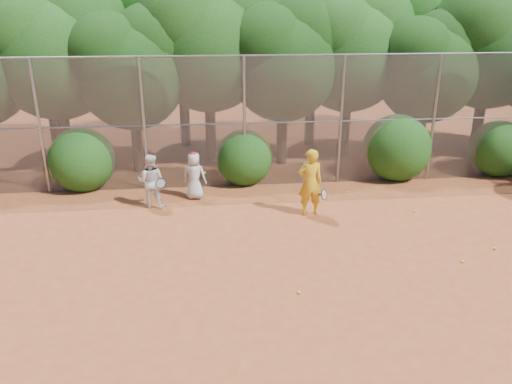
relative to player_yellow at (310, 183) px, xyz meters
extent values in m
plane|color=#9B4823|center=(-0.56, -3.50, -0.93)|extent=(80.00, 80.00, 0.00)
cylinder|color=gray|center=(-7.56, 2.50, 1.07)|extent=(0.09, 0.09, 4.00)
cylinder|color=gray|center=(-4.56, 2.50, 1.07)|extent=(0.09, 0.09, 4.00)
cylinder|color=gray|center=(-1.56, 2.50, 1.07)|extent=(0.09, 0.09, 4.00)
cylinder|color=gray|center=(1.44, 2.50, 1.07)|extent=(0.09, 0.09, 4.00)
cylinder|color=gray|center=(4.44, 2.50, 1.07)|extent=(0.09, 0.09, 4.00)
cylinder|color=gray|center=(-0.56, 2.50, 3.07)|extent=(20.00, 0.05, 0.05)
cylinder|color=gray|center=(-0.56, 2.50, 1.07)|extent=(20.00, 0.04, 0.04)
cube|color=slate|center=(-0.56, 2.50, 1.07)|extent=(20.00, 0.02, 4.00)
cylinder|color=black|center=(-7.56, 5.00, 0.33)|extent=(0.38, 0.38, 2.52)
sphere|color=#164411|center=(-7.56, 5.00, 2.80)|extent=(4.03, 4.03, 4.03)
sphere|color=#164411|center=(-6.76, 5.40, 3.81)|extent=(3.23, 3.23, 3.23)
sphere|color=#164411|center=(-8.27, 4.70, 3.61)|extent=(3.02, 3.02, 3.02)
cylinder|color=black|center=(-5.06, 4.30, 0.16)|extent=(0.36, 0.36, 2.17)
sphere|color=black|center=(-5.06, 4.30, 2.28)|extent=(3.47, 3.47, 3.47)
sphere|color=black|center=(-4.37, 4.64, 3.15)|extent=(2.78, 2.78, 2.78)
sphere|color=black|center=(-5.67, 4.04, 2.98)|extent=(2.60, 2.60, 2.60)
cylinder|color=black|center=(-2.56, 5.30, 0.40)|extent=(0.39, 0.39, 2.66)
sphere|color=#164411|center=(-2.56, 5.30, 3.01)|extent=(4.26, 4.26, 4.26)
sphere|color=#164411|center=(-1.71, 5.72, 4.07)|extent=(3.40, 3.40, 3.40)
sphere|color=#164411|center=(-3.31, 4.98, 3.86)|extent=(3.19, 3.19, 3.19)
cylinder|color=black|center=(-0.06, 4.70, 0.21)|extent=(0.37, 0.37, 2.27)
sphere|color=black|center=(-0.06, 4.70, 2.44)|extent=(3.64, 3.64, 3.64)
sphere|color=black|center=(0.67, 5.06, 3.35)|extent=(2.91, 2.91, 2.91)
sphere|color=black|center=(-0.70, 4.42, 3.17)|extent=(2.73, 2.73, 2.73)
cylinder|color=black|center=(2.44, 5.50, 0.30)|extent=(0.38, 0.38, 2.45)
sphere|color=#164411|center=(2.44, 5.50, 2.70)|extent=(3.92, 3.92, 3.92)
sphere|color=#164411|center=(3.22, 5.89, 3.68)|extent=(3.14, 3.14, 3.14)
sphere|color=#164411|center=(1.75, 5.20, 3.48)|extent=(2.94, 2.94, 2.94)
cylinder|color=black|center=(4.94, 4.50, 0.12)|extent=(0.36, 0.36, 2.10)
sphere|color=black|center=(4.94, 4.50, 2.18)|extent=(3.36, 3.36, 3.36)
sphere|color=black|center=(5.61, 4.83, 3.02)|extent=(2.69, 2.69, 2.69)
sphere|color=black|center=(4.35, 4.25, 2.85)|extent=(2.52, 2.52, 2.52)
cylinder|color=black|center=(7.44, 5.10, 0.37)|extent=(0.39, 0.39, 2.59)
sphere|color=#164411|center=(7.44, 5.10, 2.91)|extent=(4.14, 4.14, 4.14)
sphere|color=#164411|center=(8.27, 5.51, 3.94)|extent=(3.32, 3.32, 3.32)
sphere|color=#164411|center=(6.71, 4.79, 3.73)|extent=(3.11, 3.11, 3.11)
cylinder|color=black|center=(-8.56, 7.30, 0.39)|extent=(0.39, 0.39, 2.62)
sphere|color=#164411|center=(-8.56, 7.30, 2.96)|extent=(4.20, 4.20, 4.20)
sphere|color=#164411|center=(-7.72, 7.72, 4.01)|extent=(3.36, 3.36, 3.36)
sphere|color=#164411|center=(-9.30, 6.98, 3.80)|extent=(3.15, 3.15, 3.15)
cylinder|color=black|center=(-3.56, 7.50, 0.47)|extent=(0.40, 0.40, 2.80)
sphere|color=#164411|center=(-3.56, 7.50, 3.22)|extent=(4.48, 4.48, 4.48)
sphere|color=#164411|center=(-2.67, 7.95, 4.34)|extent=(3.58, 3.58, 3.58)
sphere|color=#164411|center=(-4.35, 7.16, 4.11)|extent=(3.36, 3.36, 3.36)
cylinder|color=black|center=(1.44, 7.10, 0.33)|extent=(0.38, 0.38, 2.52)
sphere|color=#164411|center=(1.44, 7.10, 2.80)|extent=(4.03, 4.03, 4.03)
sphere|color=#164411|center=(2.24, 7.50, 3.81)|extent=(3.23, 3.23, 3.23)
sphere|color=#164411|center=(0.73, 6.80, 3.61)|extent=(3.02, 3.02, 3.02)
cylinder|color=black|center=(5.94, 7.70, 0.44)|extent=(0.40, 0.40, 2.73)
sphere|color=#164411|center=(5.94, 7.70, 3.11)|extent=(4.37, 4.37, 4.37)
sphere|color=#164411|center=(6.81, 8.13, 4.21)|extent=(3.49, 3.49, 3.49)
sphere|color=#164411|center=(5.17, 7.37, 3.99)|extent=(3.28, 3.28, 3.28)
sphere|color=#164411|center=(-6.56, 2.80, 0.07)|extent=(2.00, 2.00, 2.00)
sphere|color=#164411|center=(-1.56, 2.80, -0.03)|extent=(1.80, 1.80, 1.80)
sphere|color=#164411|center=(3.44, 2.80, 0.17)|extent=(2.20, 2.20, 2.20)
sphere|color=#164411|center=(6.94, 2.80, 0.02)|extent=(1.90, 1.90, 1.90)
imported|color=gold|center=(0.00, 0.00, 0.00)|extent=(0.71, 0.49, 1.86)
torus|color=black|center=(0.35, -0.20, -0.28)|extent=(0.28, 0.30, 0.30)
cylinder|color=black|center=(0.19, -0.06, -0.34)|extent=(0.23, 0.21, 0.11)
imported|color=silver|center=(-3.12, 1.53, -0.23)|extent=(0.78, 0.62, 1.40)
ellipsoid|color=red|center=(-3.12, 1.53, 0.44)|extent=(0.22, 0.22, 0.13)
sphere|color=yellow|center=(-2.82, 1.33, -0.08)|extent=(0.07, 0.07, 0.07)
imported|color=silver|center=(-4.32, 0.99, -0.15)|extent=(0.84, 0.70, 1.55)
torus|color=black|center=(-4.02, 0.69, -0.13)|extent=(0.35, 0.28, 0.26)
cylinder|color=black|center=(-3.96, 0.86, -0.25)|extent=(0.11, 0.25, 0.19)
sphere|color=yellow|center=(2.87, -3.02, -0.89)|extent=(0.07, 0.07, 0.07)
sphere|color=yellow|center=(2.93, -0.16, -0.89)|extent=(0.07, 0.07, 0.07)
sphere|color=yellow|center=(3.93, -2.51, -0.89)|extent=(0.07, 0.07, 0.07)
sphere|color=yellow|center=(-0.99, -3.90, -0.89)|extent=(0.07, 0.07, 0.07)
sphere|color=yellow|center=(1.51, 1.47, -0.89)|extent=(0.07, 0.07, 0.07)
camera|label=1|loc=(-2.72, -12.34, 4.55)|focal=35.00mm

